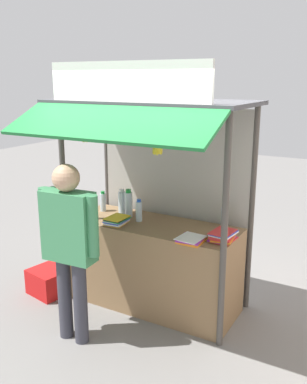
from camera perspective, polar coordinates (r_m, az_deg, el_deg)
ground_plane at (r=4.91m, az=0.00°, el=-14.68°), size 20.00×20.00×0.00m
stall_counter at (r=4.69m, az=0.00°, el=-9.70°), size 1.82×0.69×0.94m
stall_structure at (r=4.43m, az=0.59°, el=3.62°), size 2.02×1.53×2.57m
water_bottle_front_right at (r=4.44m, az=9.43°, el=-3.32°), size 0.07×0.07×0.24m
water_bottle_far_left at (r=4.82m, az=-4.25°, el=-1.40°), size 0.08×0.08×0.29m
water_bottle_far_right at (r=4.73m, az=-3.36°, el=-1.59°), size 0.09×0.09×0.31m
water_bottle_back_left at (r=4.58m, az=-1.97°, el=-2.54°), size 0.07×0.07×0.24m
water_bottle_mid_left at (r=4.96m, az=-6.76°, el=-1.31°), size 0.07×0.07×0.24m
magazine_stack_mid_right at (r=4.53m, az=-4.93°, el=-3.80°), size 0.22×0.28×0.07m
magazine_stack_left at (r=4.11m, az=9.27°, el=-5.80°), size 0.23×0.30×0.09m
magazine_stack_front_left at (r=4.06m, az=5.04°, el=-6.33°), size 0.25×0.28×0.04m
banana_bunch_leftmost at (r=3.78m, az=0.52°, el=6.23°), size 0.11×0.11×0.33m
banana_bunch_rightmost at (r=4.22m, az=-9.14°, el=7.50°), size 0.09×0.09×0.27m
vendor_person at (r=3.95m, az=-11.20°, el=-6.05°), size 0.65×0.25×1.71m
plastic_crate at (r=5.21m, az=-13.60°, el=-11.44°), size 0.49×0.49×0.29m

